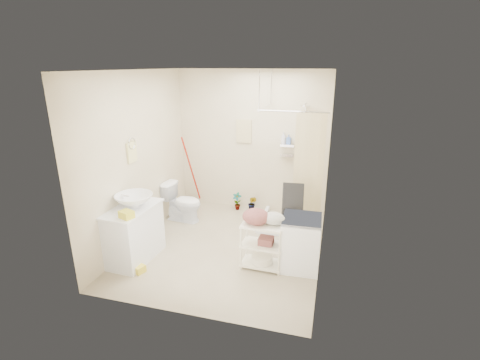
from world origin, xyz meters
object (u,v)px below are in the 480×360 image
Objects in this scene: vanity at (134,234)px; toilet at (183,202)px; washing_machine at (301,243)px; laundry_rack at (262,241)px.

vanity is 1.30× the size of toilet.
washing_machine is at bearing -108.68° from toilet.
vanity is at bearing -172.16° from washing_machine.
vanity reaches higher than laundry_rack.
washing_machine is (2.18, -0.99, 0.03)m from toilet.
laundry_rack is at bearing -167.39° from washing_machine.
washing_machine is (2.30, 0.40, -0.03)m from vanity.
washing_machine is 0.96× the size of laundry_rack.
vanity is at bearing -169.17° from laundry_rack.
toilet is (0.12, 1.39, -0.05)m from vanity.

